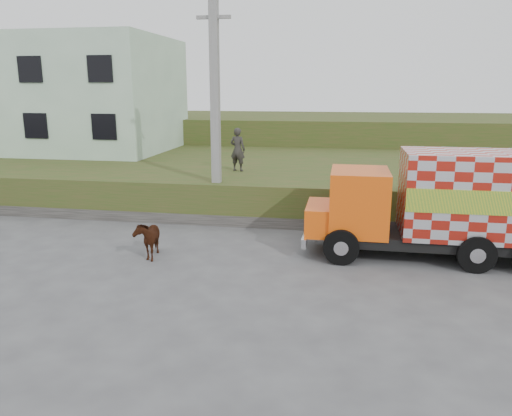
% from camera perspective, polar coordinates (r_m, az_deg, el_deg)
% --- Properties ---
extents(ground, '(120.00, 120.00, 0.00)m').
position_cam_1_polar(ground, '(14.19, -5.15, -6.54)').
color(ground, '#474749').
rests_on(ground, ground).
extents(embankment, '(40.00, 12.00, 1.50)m').
position_cam_1_polar(embankment, '(23.48, 1.20, 3.48)').
color(embankment, '#2F4C19').
rests_on(embankment, ground).
extents(embankment_far, '(40.00, 12.00, 3.00)m').
position_cam_1_polar(embankment_far, '(35.18, 4.28, 8.06)').
color(embankment_far, '#2F4C19').
rests_on(embankment_far, ground).
extents(retaining_strip, '(16.00, 0.50, 0.40)m').
position_cam_1_polar(retaining_strip, '(18.52, -7.75, -1.14)').
color(retaining_strip, '#595651').
rests_on(retaining_strip, ground).
extents(building, '(10.00, 8.00, 6.00)m').
position_cam_1_polar(building, '(29.66, -19.77, 12.10)').
color(building, '#BADABD').
rests_on(building, embankment).
extents(utility_pole, '(1.20, 0.30, 8.00)m').
position_cam_1_polar(utility_pole, '(18.04, -4.67, 11.03)').
color(utility_pole, gray).
rests_on(utility_pole, ground).
extents(cargo_truck, '(7.03, 2.45, 3.14)m').
position_cam_1_polar(cargo_truck, '(15.28, 20.61, 0.42)').
color(cargo_truck, black).
rests_on(cargo_truck, ground).
extents(cow, '(0.92, 1.48, 1.16)m').
position_cam_1_polar(cow, '(14.99, -12.28, -3.34)').
color(cow, '#33160C').
rests_on(cow, ground).
extents(pedestrian, '(0.73, 0.56, 1.78)m').
position_cam_1_polar(pedestrian, '(20.67, -2.11, 6.70)').
color(pedestrian, '#322E2D').
rests_on(pedestrian, embankment).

